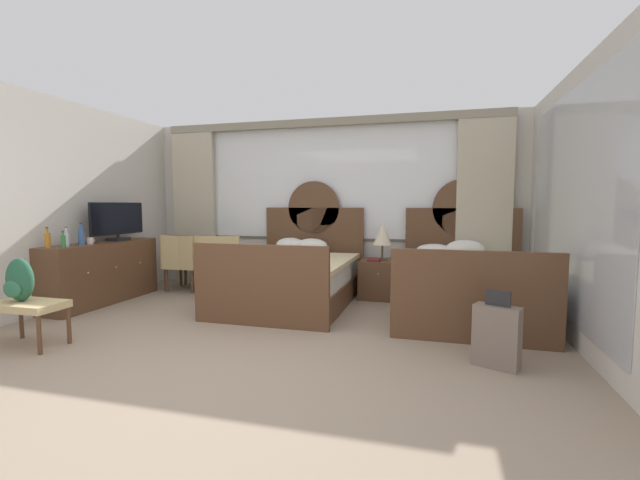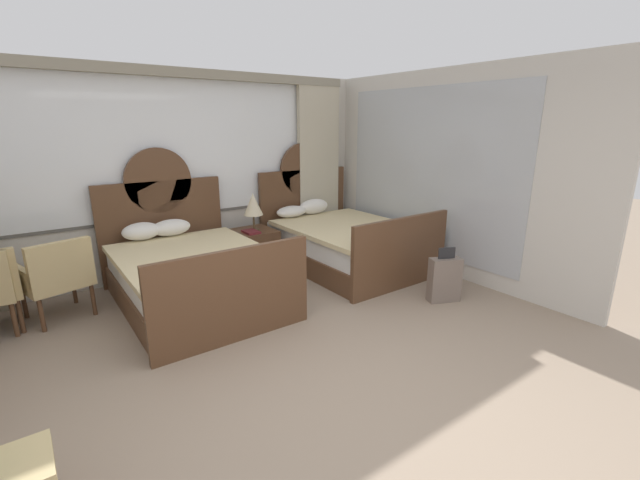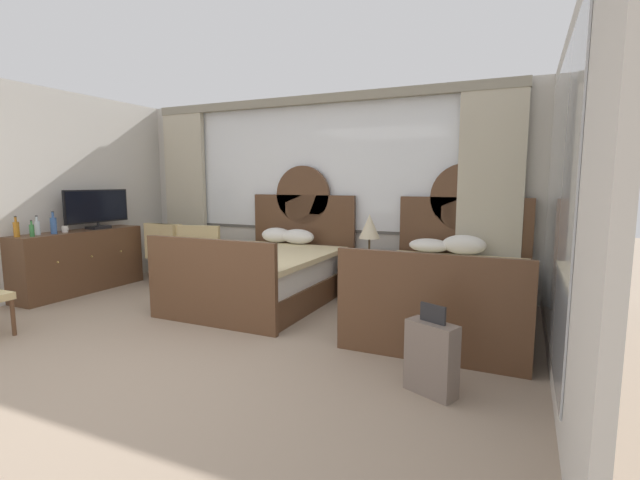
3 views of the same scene
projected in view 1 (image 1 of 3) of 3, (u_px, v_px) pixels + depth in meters
ground_plane at (213, 377)px, 3.29m from camera, size 24.00×24.00×0.00m
wall_back_window at (327, 199)px, 6.64m from camera, size 5.92×0.22×2.70m
wall_left at (63, 205)px, 5.41m from camera, size 0.07×4.22×2.70m
wall_right_mirror at (584, 205)px, 3.86m from camera, size 0.08×4.22×2.70m
bed_near_window at (293, 277)px, 5.71m from camera, size 1.59×2.21×1.72m
bed_near_mirror at (465, 286)px, 5.12m from camera, size 1.59×2.21×1.72m
nightstand_between_beds at (381, 279)px, 6.05m from camera, size 0.58×0.60×0.55m
table_lamp_on_nightstand at (382, 235)px, 5.98m from camera, size 0.27×0.27×0.53m
book_on_nightstand at (374, 260)px, 5.94m from camera, size 0.18×0.26×0.03m
dresser_minibar at (102, 273)px, 5.74m from camera, size 0.47×1.74×0.84m
tv_flatscreen at (118, 221)px, 5.97m from camera, size 0.20×1.00×0.55m
bottle_liquor_amber at (47, 240)px, 4.97m from camera, size 0.07×0.07×0.25m
bottle_soda_green at (63, 241)px, 5.04m from camera, size 0.05×0.05×0.20m
bottle_water_clear at (66, 239)px, 5.18m from camera, size 0.06×0.06×0.24m
bottle_spirit_blue at (81, 236)px, 5.33m from camera, size 0.07×0.07×0.29m
cup_on_dresser at (90, 241)px, 5.51m from camera, size 0.11×0.08×0.08m
armchair_by_window_left at (222, 260)px, 6.42m from camera, size 0.73×0.73×0.88m
armchair_by_window_centre at (185, 259)px, 6.59m from camera, size 0.63×0.63×0.88m
armchair_by_window_right at (186, 259)px, 6.58m from camera, size 0.68×0.68×0.88m
luggage_bench at (29, 308)px, 3.98m from camera, size 0.66×0.38×0.43m
backpack_on_bench at (19, 281)px, 3.97m from camera, size 0.28×0.21×0.41m
suitcase_on_floor at (497, 336)px, 3.47m from camera, size 0.40×0.29×0.65m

